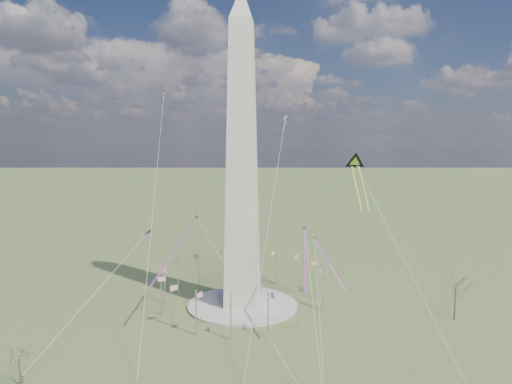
# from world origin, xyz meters

# --- Properties ---
(ground) EXTENTS (2000.00, 2000.00, 0.00)m
(ground) POSITION_xyz_m (0.00, 0.00, 0.00)
(ground) COLOR #45552A
(ground) RESTS_ON ground
(plaza) EXTENTS (36.00, 36.00, 0.80)m
(plaza) POSITION_xyz_m (0.00, 0.00, 0.40)
(plaza) COLOR beige
(plaza) RESTS_ON ground
(washington_monument) EXTENTS (15.56, 15.56, 100.00)m
(washington_monument) POSITION_xyz_m (0.00, 0.00, 47.95)
(washington_monument) COLOR beige
(washington_monument) RESTS_ON plaza
(flagpole_ring) EXTENTS (54.40, 54.40, 13.00)m
(flagpole_ring) POSITION_xyz_m (-0.00, -0.00, 7.27)
(flagpole_ring) COLOR silver
(flagpole_ring) RESTS_ON ground
(tree_near) EXTENTS (8.35, 8.35, 14.62)m
(tree_near) POSITION_xyz_m (65.22, -5.86, 10.42)
(tree_near) COLOR #4D432F
(tree_near) RESTS_ON ground
(tree_far) EXTENTS (5.28, 5.28, 9.23)m
(tree_far) POSITION_xyz_m (-42.77, -53.48, 6.57)
(tree_far) COLOR #4D432F
(tree_far) RESTS_ON ground
(person_west) EXTENTS (0.90, 0.80, 1.52)m
(person_west) POSITION_xyz_m (-43.18, -52.08, 0.76)
(person_west) COLOR gray
(person_west) RESTS_ON ground
(kite_delta_black) EXTENTS (7.74, 20.72, 17.17)m
(kite_delta_black) POSITION_xyz_m (36.88, 10.94, 45.93)
(kite_delta_black) COLOR black
(kite_delta_black) RESTS_ON ground
(kite_diamond_purple) EXTENTS (2.58, 3.37, 9.82)m
(kite_diamond_purple) POSITION_xyz_m (-30.92, -1.12, 23.07)
(kite_diamond_purple) COLOR #36186D
(kite_diamond_purple) RESTS_ON ground
(kite_streamer_left) EXTENTS (1.81, 19.45, 13.37)m
(kite_streamer_left) POSITION_xyz_m (19.79, -20.79, 24.03)
(kite_streamer_left) COLOR #FF4328
(kite_streamer_left) RESTS_ON ground
(kite_streamer_mid) EXTENTS (9.55, 23.40, 16.73)m
(kite_streamer_mid) POSITION_xyz_m (-16.71, -11.51, 24.38)
(kite_streamer_mid) COLOR #FF4328
(kite_streamer_mid) RESTS_ON ground
(kite_streamer_right) EXTENTS (10.73, 18.64, 14.06)m
(kite_streamer_right) POSITION_xyz_m (26.90, 2.80, 16.38)
(kite_streamer_right) COLOR #FF4328
(kite_streamer_right) RESTS_ON ground
(kite_small_red) EXTENTS (1.40, 1.99, 4.15)m
(kite_small_red) POSITION_xyz_m (-35.18, 35.57, 73.53)
(kite_small_red) COLOR #F83C1D
(kite_small_red) RESTS_ON ground
(kite_small_white) EXTENTS (1.66, 1.44, 4.29)m
(kite_small_white) POSITION_xyz_m (12.45, 44.24, 63.18)
(kite_small_white) COLOR silver
(kite_small_white) RESTS_ON ground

